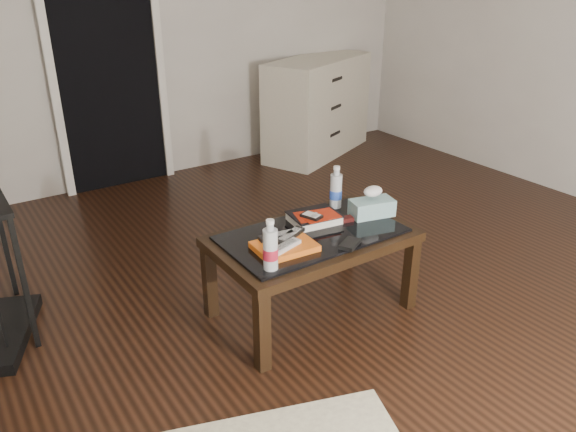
# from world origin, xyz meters

# --- Properties ---
(ground) EXTENTS (5.00, 5.00, 0.00)m
(ground) POSITION_xyz_m (0.00, 0.00, 0.00)
(ground) COLOR black
(ground) RESTS_ON ground
(doorway) EXTENTS (0.90, 0.08, 2.07)m
(doorway) POSITION_xyz_m (-0.40, 2.47, 1.02)
(doorway) COLOR black
(doorway) RESTS_ON ground
(coffee_table) EXTENTS (1.00, 0.60, 0.46)m
(coffee_table) POSITION_xyz_m (-0.19, 0.05, 0.40)
(coffee_table) COLOR black
(coffee_table) RESTS_ON ground
(dresser) EXTENTS (1.30, 0.95, 0.90)m
(dresser) POSITION_xyz_m (1.46, 2.23, 0.45)
(dresser) COLOR beige
(dresser) RESTS_ON ground
(magazines) EXTENTS (0.29, 0.23, 0.03)m
(magazines) POSITION_xyz_m (-0.40, -0.02, 0.48)
(magazines) COLOR orange
(magazines) RESTS_ON coffee_table
(remote_silver) EXTENTS (0.21, 0.11, 0.02)m
(remote_silver) POSITION_xyz_m (-0.43, -0.06, 0.50)
(remote_silver) COLOR silver
(remote_silver) RESTS_ON magazines
(remote_black_front) EXTENTS (0.20, 0.13, 0.02)m
(remote_black_front) POSITION_xyz_m (-0.34, 0.02, 0.50)
(remote_black_front) COLOR black
(remote_black_front) RESTS_ON magazines
(remote_black_back) EXTENTS (0.21, 0.08, 0.02)m
(remote_black_back) POSITION_xyz_m (-0.38, 0.06, 0.50)
(remote_black_back) COLOR black
(remote_black_back) RESTS_ON magazines
(textbook) EXTENTS (0.27, 0.23, 0.05)m
(textbook) POSITION_xyz_m (-0.10, 0.16, 0.48)
(textbook) COLOR black
(textbook) RESTS_ON coffee_table
(dvd_mailers) EXTENTS (0.22, 0.18, 0.01)m
(dvd_mailers) POSITION_xyz_m (-0.11, 0.13, 0.51)
(dvd_mailers) COLOR #AB210B
(dvd_mailers) RESTS_ON textbook
(ipod) EXTENTS (0.09, 0.12, 0.02)m
(ipod) POSITION_xyz_m (-0.14, 0.12, 0.52)
(ipod) COLOR black
(ipod) RESTS_ON dvd_mailers
(flip_phone) EXTENTS (0.10, 0.07, 0.02)m
(flip_phone) POSITION_xyz_m (0.04, 0.07, 0.47)
(flip_phone) COLOR black
(flip_phone) RESTS_ON coffee_table
(wallet) EXTENTS (0.14, 0.12, 0.02)m
(wallet) POSITION_xyz_m (-0.12, -0.16, 0.47)
(wallet) COLOR black
(wallet) RESTS_ON coffee_table
(water_bottle_left) EXTENTS (0.08, 0.08, 0.24)m
(water_bottle_left) POSITION_xyz_m (-0.55, -0.13, 0.58)
(water_bottle_left) COLOR #B4B9BF
(water_bottle_left) RESTS_ON coffee_table
(water_bottle_right) EXTENTS (0.08, 0.08, 0.24)m
(water_bottle_right) POSITION_xyz_m (0.11, 0.25, 0.58)
(water_bottle_right) COLOR #B7BDC2
(water_bottle_right) RESTS_ON coffee_table
(tissue_box) EXTENTS (0.25, 0.17, 0.09)m
(tissue_box) POSITION_xyz_m (0.20, 0.05, 0.51)
(tissue_box) COLOR #226F7F
(tissue_box) RESTS_ON coffee_table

